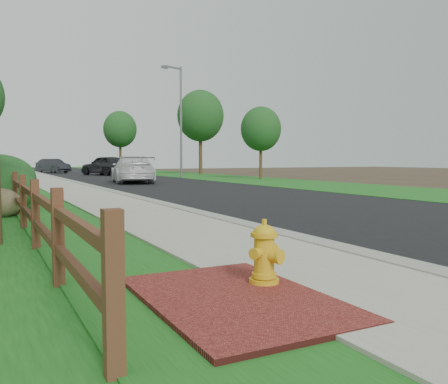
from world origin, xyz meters
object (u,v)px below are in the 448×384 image
ranch_fence (19,195)px  streetlight (179,115)px  white_suv (132,169)px  fire_hydrant (265,254)px  dark_car_mid (105,165)px

ranch_fence → streetlight: bearing=59.9°
ranch_fence → white_suv: (7.14, 15.87, 0.18)m
fire_hydrant → streetlight: streetlight is taller
ranch_fence → fire_hydrant: 7.37m
dark_car_mid → ranch_fence: bearing=50.4°
dark_car_mid → streetlight: streetlight is taller
ranch_fence → white_suv: size_ratio=3.16×
streetlight → ranch_fence: bearing=-120.1°
fire_hydrant → white_suv: size_ratio=0.13×
white_suv → fire_hydrant: bearing=87.0°
streetlight → white_suv: bearing=-134.3°
white_suv → streetlight: size_ratio=0.66×
fire_hydrant → ranch_fence: bearing=105.0°
dark_car_mid → streetlight: (3.47, -8.36, 3.71)m
fire_hydrant → white_suv: white_suv is taller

